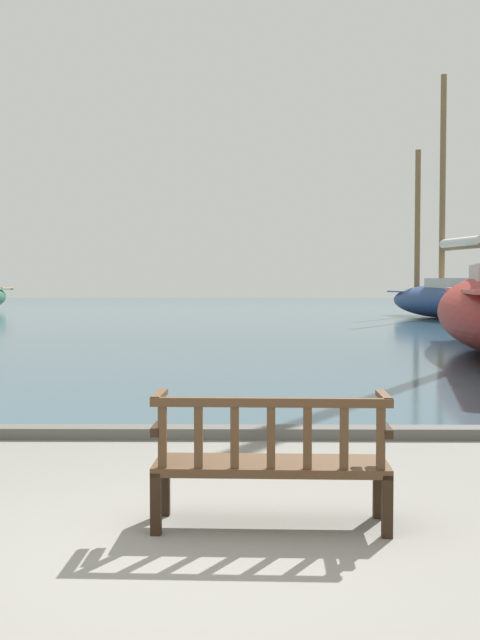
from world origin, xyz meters
TOP-DOWN VIEW (x-y plane):
  - ground_plane at (0.00, 0.00)m, footprint 160.00×160.00m
  - harbor_water at (0.00, 44.00)m, footprint 100.00×80.00m
  - quay_edge_kerb at (0.00, 3.85)m, footprint 40.00×0.30m
  - park_bench at (0.60, 0.65)m, footprint 1.61×0.57m
  - sailboat_centre_channel at (9.49, 32.18)m, footprint 4.79×9.91m

SIDE VIEW (x-z plane):
  - ground_plane at x=0.00m, z-range 0.00..0.00m
  - harbor_water at x=0.00m, z-range 0.00..0.08m
  - quay_edge_kerb at x=0.00m, z-range 0.00..0.12m
  - park_bench at x=0.60m, z-range 0.01..0.93m
  - sailboat_centre_channel at x=9.49m, z-range -4.50..6.65m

